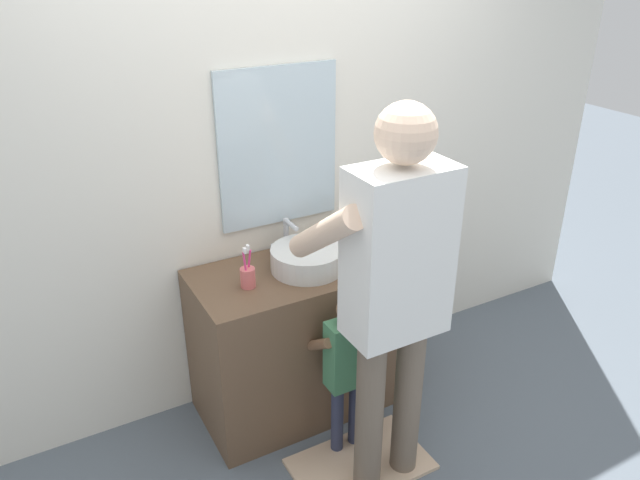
# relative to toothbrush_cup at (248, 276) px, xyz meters

# --- Properties ---
(ground_plane) EXTENTS (14.00, 14.00, 0.00)m
(ground_plane) POSITION_rel_toothbrush_cup_xyz_m (0.32, -0.26, -0.88)
(ground_plane) COLOR slate
(back_wall) EXTENTS (4.40, 0.10, 2.70)m
(back_wall) POSITION_rel_toothbrush_cup_xyz_m (0.32, 0.36, 0.47)
(back_wall) COLOR silver
(back_wall) RESTS_ON ground
(vanity_cabinet) EXTENTS (1.12, 0.54, 0.82)m
(vanity_cabinet) POSITION_rel_toothbrush_cup_xyz_m (0.32, 0.04, -0.46)
(vanity_cabinet) COLOR brown
(vanity_cabinet) RESTS_ON ground
(sink_basin) EXTENTS (0.36, 0.36, 0.11)m
(sink_basin) POSITION_rel_toothbrush_cup_xyz_m (0.32, 0.02, 0.00)
(sink_basin) COLOR silver
(sink_basin) RESTS_ON vanity_cabinet
(faucet) EXTENTS (0.18, 0.14, 0.18)m
(faucet) POSITION_rel_toothbrush_cup_xyz_m (0.32, 0.24, 0.03)
(faucet) COLOR #B7BABF
(faucet) RESTS_ON vanity_cabinet
(toothbrush_cup) EXTENTS (0.07, 0.07, 0.21)m
(toothbrush_cup) POSITION_rel_toothbrush_cup_xyz_m (0.00, 0.00, 0.00)
(toothbrush_cup) COLOR #D86666
(toothbrush_cup) RESTS_ON vanity_cabinet
(soap_bottle) EXTENTS (0.06, 0.06, 0.16)m
(soap_bottle) POSITION_rel_toothbrush_cup_xyz_m (0.65, 0.07, 0.01)
(soap_bottle) COLOR #66B2D1
(soap_bottle) RESTS_ON vanity_cabinet
(bath_mat) EXTENTS (0.64, 0.40, 0.02)m
(bath_mat) POSITION_rel_toothbrush_cup_xyz_m (0.32, -0.51, -0.87)
(bath_mat) COLOR #CCAD8E
(bath_mat) RESTS_ON ground
(child_toddler) EXTENTS (0.26, 0.27, 0.86)m
(child_toddler) POSITION_rel_toothbrush_cup_xyz_m (0.32, -0.36, -0.36)
(child_toddler) COLOR #2D334C
(child_toddler) RESTS_ON ground
(adult_parent) EXTENTS (0.55, 0.57, 1.77)m
(adult_parent) POSITION_rel_toothbrush_cup_xyz_m (0.39, -0.59, 0.19)
(adult_parent) COLOR #6B5B4C
(adult_parent) RESTS_ON ground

